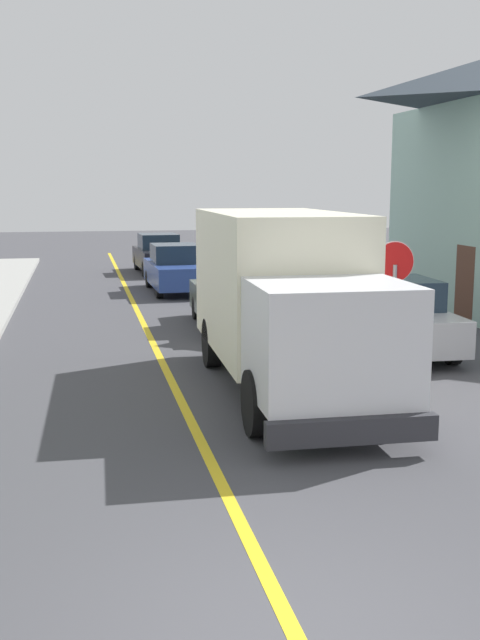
% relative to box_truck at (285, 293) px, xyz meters
% --- Properties ---
extents(centre_line_yellow, '(0.16, 56.00, 0.01)m').
position_rel_box_truck_xyz_m(centre_line_yellow, '(-1.97, 2.22, -1.76)').
color(centre_line_yellow, gold).
rests_on(centre_line_yellow, ground).
extents(box_truck, '(2.58, 7.24, 3.20)m').
position_rel_box_truck_xyz_m(box_truck, '(0.00, 0.00, 0.00)').
color(box_truck, '#F2EDCC').
rests_on(box_truck, ground).
extents(parked_car_near, '(1.89, 4.44, 1.67)m').
position_rel_box_truck_xyz_m(parked_car_near, '(0.33, 6.36, -0.97)').
color(parked_car_near, '#4C564C').
rests_on(parked_car_near, ground).
extents(parked_car_mid, '(1.92, 4.45, 1.67)m').
position_rel_box_truck_xyz_m(parked_car_mid, '(-0.29, 13.54, -0.97)').
color(parked_car_mid, '#2D4793').
rests_on(parked_car_mid, ground).
extents(parked_car_far, '(1.98, 4.47, 1.67)m').
position_rel_box_truck_xyz_m(parked_car_far, '(-0.25, 19.73, -0.97)').
color(parked_car_far, black).
rests_on(parked_car_far, ground).
extents(parked_van_across, '(2.01, 4.48, 1.67)m').
position_rel_box_truck_xyz_m(parked_van_across, '(3.23, 2.56, -0.97)').
color(parked_van_across, '#B7B7BC').
rests_on(parked_van_across, ground).
extents(stop_sign, '(0.80, 0.10, 2.65)m').
position_rel_box_truck_xyz_m(stop_sign, '(2.26, 0.39, 0.09)').
color(stop_sign, gray).
rests_on(stop_sign, ground).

